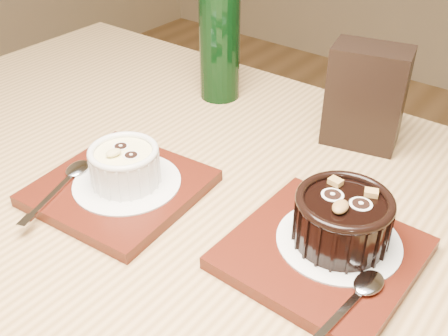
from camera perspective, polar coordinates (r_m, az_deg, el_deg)
The scene contains 11 objects.
table at distance 0.66m, azimuth -3.77°, elevation -11.66°, with size 1.21×0.81×0.75m.
tray_left at distance 0.65m, azimuth -11.22°, elevation -2.14°, with size 0.18×0.18×0.01m, color #4C170C.
doily_left at distance 0.64m, azimuth -10.51°, elevation -1.53°, with size 0.13×0.13×0.00m, color white.
ramekin_white at distance 0.63m, azimuth -10.76°, elevation 0.43°, with size 0.08×0.08×0.05m.
spoon_left at distance 0.65m, azimuth -17.24°, elevation -1.67°, with size 0.03×0.13×0.01m, color silver, non-canonical shape.
tray_right at distance 0.56m, azimuth 10.62°, elevation -9.11°, with size 0.18×0.18×0.01m, color #4C170C.
doily_right at distance 0.56m, azimuth 12.37°, elevation -7.73°, with size 0.13×0.13×0.00m, color white.
ramekin_dark at distance 0.54m, azimuth 12.77°, elevation -5.26°, with size 0.10×0.10×0.06m.
spoon_right at distance 0.50m, azimuth 13.43°, elevation -14.18°, with size 0.03×0.13×0.01m, color silver, non-canonical shape.
condiment_stand at distance 0.73m, azimuth 15.17°, elevation 7.49°, with size 0.10×0.06×0.14m, color black.
green_bottle at distance 0.83m, azimuth -0.48°, elevation 13.54°, with size 0.06×0.06×0.24m.
Camera 1 is at (0.35, -0.04, 1.14)m, focal length 42.00 mm.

